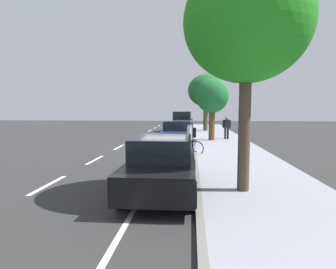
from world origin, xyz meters
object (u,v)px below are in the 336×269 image
Objects in this scene: parked_sedan_black_second at (162,165)px; bicycle_at_curb at (186,148)px; street_tree_corner at (206,91)px; street_tree_far_end at (212,97)px; cyclist_with_backpack at (190,135)px; pedestrian_on_phone at (227,126)px; street_tree_mid_block at (247,23)px; parked_sedan_dark_blue_mid at (176,133)px; parked_suv_green_far at (183,121)px.

parked_sedan_black_second is 2.49× the size of bicycle_at_curb.
street_tree_far_end is at bearing -90.00° from street_tree_corner.
cyclist_with_backpack is 15.47m from street_tree_corner.
pedestrian_on_phone is at bearing 75.74° from parked_sedan_black_second.
bicycle_at_curb is at bearing 105.03° from street_tree_mid_block.
pedestrian_on_phone is at bearing 36.40° from parked_sedan_dark_blue_mid.
parked_sedan_dark_blue_mid is 1.07× the size of street_tree_far_end.
street_tree_mid_block is at bearing -75.94° from cyclist_with_backpack.
parked_suv_green_far reaches higher than parked_sedan_dark_blue_mid.
street_tree_mid_block is at bearing -77.18° from parked_sedan_dark_blue_mid.
parked_sedan_dark_blue_mid is 2.55× the size of bicycle_at_curb.
bicycle_at_curb is at bearing -112.14° from pedestrian_on_phone.
street_tree_far_end is (2.27, -8.60, 2.06)m from parked_suv_green_far.
parked_sedan_black_second is 13.29m from pedestrian_on_phone.
street_tree_mid_block is (2.37, -10.40, 3.68)m from parked_sedan_dark_blue_mid.
parked_sedan_black_second is at bearing -100.14° from street_tree_far_end.
street_tree_corner is (2.16, 20.75, 3.26)m from parked_sedan_black_second.
pedestrian_on_phone is (2.54, 7.25, -0.04)m from cyclist_with_backpack.
street_tree_corner is at bearing 83.56° from bicycle_at_curb.
parked_sedan_dark_blue_mid is at bearing 91.13° from parked_sedan_black_second.
parked_suv_green_far is at bearing 90.28° from parked_sedan_black_second.
parked_sedan_black_second is 20.70m from parked_suv_green_far.
street_tree_far_end is (1.43, 6.47, 2.01)m from cyclist_with_backpack.
parked_sedan_black_second is 21.12m from street_tree_corner.
street_tree_mid_block reaches higher than cyclist_with_backpack.
pedestrian_on_phone is (2.77, 6.80, 0.64)m from bicycle_at_curb.
bicycle_at_curb is 0.85m from cyclist_with_backpack.
cyclist_with_backpack reaches higher than parked_sedan_black_second.
street_tree_corner reaches higher than pedestrian_on_phone.
cyclist_with_backpack is 7.68m from pedestrian_on_phone.
parked_suv_green_far reaches higher than parked_sedan_black_second.
parked_sedan_black_second is 2.52× the size of cyclist_with_backpack.
street_tree_corner reaches higher than bicycle_at_curb.
street_tree_far_end reaches higher than bicycle_at_curb.
parked_suv_green_far is 2.72× the size of cyclist_with_backpack.
parked_sedan_dark_blue_mid is 0.82× the size of street_tree_corner.
pedestrian_on_phone is (1.11, -7.87, -2.98)m from street_tree_corner.
parked_sedan_black_second is 2.74× the size of pedestrian_on_phone.
parked_suv_green_far is at bearing 93.17° from cyclist_with_backpack.
cyclist_with_backpack is at bearing -109.32° from pedestrian_on_phone.
cyclist_with_backpack is at bearing -63.43° from bicycle_at_curb.
parked_sedan_black_second is at bearing -94.77° from bicycle_at_curb.
cyclist_with_backpack is 6.78m from street_tree_mid_block.
street_tree_far_end is at bearing 79.86° from parked_sedan_black_second.
parked_suv_green_far is (0.10, 10.38, 0.27)m from parked_sedan_dark_blue_mid.
parked_sedan_black_second and parked_sedan_dark_blue_mid have the same top height.
street_tree_mid_block is (2.27, -20.78, 3.40)m from parked_suv_green_far.
pedestrian_on_phone is at bearing 70.68° from cyclist_with_backpack.
parked_sedan_black_second is at bearing -97.41° from cyclist_with_backpack.
parked_sedan_dark_blue_mid is at bearing -102.78° from street_tree_corner.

